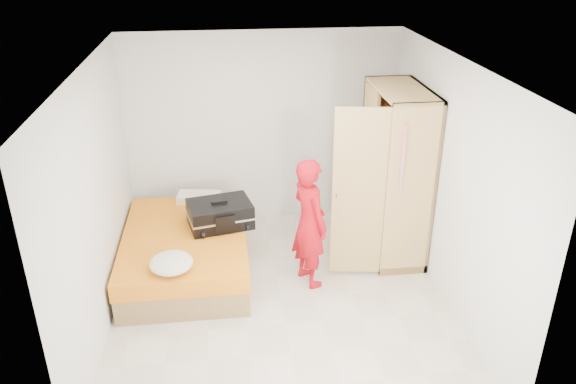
{
  "coord_description": "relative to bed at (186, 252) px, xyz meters",
  "views": [
    {
      "loc": [
        -0.54,
        -5.1,
        3.72
      ],
      "look_at": [
        0.16,
        0.65,
        1.0
      ],
      "focal_mm": 35.0,
      "sensor_mm": 36.0,
      "label": 1
    }
  ],
  "objects": [
    {
      "name": "room",
      "position": [
        1.05,
        -0.72,
        1.05
      ],
      "size": [
        4.0,
        4.02,
        2.6
      ],
      "color": "beige",
      "rests_on": "ground"
    },
    {
      "name": "suitcase",
      "position": [
        0.42,
        0.16,
        0.39
      ],
      "size": [
        0.84,
        0.69,
        0.32
      ],
      "rotation": [
        0.0,
        0.0,
        0.21
      ],
      "color": "black",
      "rests_on": "bed"
    },
    {
      "name": "pillow",
      "position": [
        0.16,
        0.85,
        0.3
      ],
      "size": [
        0.59,
        0.37,
        0.1
      ],
      "primitive_type": "cube",
      "rotation": [
        0.0,
        0.0,
        -0.16
      ],
      "color": "white",
      "rests_on": "bed"
    },
    {
      "name": "person",
      "position": [
        1.41,
        -0.39,
        0.51
      ],
      "size": [
        0.55,
        0.65,
        1.52
      ],
      "primitive_type": "imported",
      "rotation": [
        0.0,
        0.0,
        1.97
      ],
      "color": "red",
      "rests_on": "ground"
    },
    {
      "name": "wardrobe",
      "position": [
        2.5,
        0.14,
        0.75
      ],
      "size": [
        1.17,
        1.2,
        2.1
      ],
      "color": "tan",
      "rests_on": "ground"
    },
    {
      "name": "round_cushion",
      "position": [
        -0.09,
        -0.77,
        0.33
      ],
      "size": [
        0.45,
        0.45,
        0.17
      ],
      "primitive_type": "ellipsoid",
      "color": "white",
      "rests_on": "bed"
    },
    {
      "name": "bed",
      "position": [
        0.0,
        0.0,
        0.0
      ],
      "size": [
        1.42,
        2.02,
        0.5
      ],
      "color": "#9D7747",
      "rests_on": "ground"
    }
  ]
}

